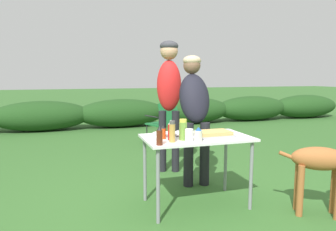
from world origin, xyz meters
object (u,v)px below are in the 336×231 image
object	(u,v)px
folding_table	(196,144)
hot_sauce_bottle	(163,132)
food_tray	(214,134)
bbq_sauce_bottle	(159,136)
plate_stack	(162,134)
ketchup_bottle	(171,130)
mixing_bowl	(182,133)
dog	(324,164)
spice_jar	(172,132)
standing_person_in_navy_coat	(169,89)
camp_chair_green_behind_table	(164,121)
standing_person_with_beanie	(194,105)
paper_cup_stack	(189,135)
relish_jar	(183,130)
mayo_bottle	(198,135)

from	to	relation	value
folding_table	hot_sauce_bottle	size ratio (longest dim) A/B	8.20
food_tray	bbq_sauce_bottle	bearing A→B (deg)	-161.32
plate_stack	ketchup_bottle	xyz separation A→B (m)	(0.02, -0.24, 0.08)
mixing_bowl	dog	xyz separation A→B (m)	(1.22, -0.65, -0.25)
spice_jar	standing_person_in_navy_coat	xyz separation A→B (m)	(0.39, 1.34, 0.34)
dog	bbq_sauce_bottle	bearing A→B (deg)	-70.99
dog	camp_chair_green_behind_table	xyz separation A→B (m)	(-0.58, 3.49, -0.05)
bbq_sauce_bottle	standing_person_in_navy_coat	size ratio (longest dim) A/B	0.10
folding_table	dog	bearing A→B (deg)	-28.38
standing_person_with_beanie	ketchup_bottle	bearing A→B (deg)	-121.75
plate_stack	standing_person_in_navy_coat	xyz separation A→B (m)	(0.39, 1.01, 0.43)
paper_cup_stack	standing_person_in_navy_coat	distance (m)	1.43
folding_table	camp_chair_green_behind_table	world-z (taller)	camp_chair_green_behind_table
camp_chair_green_behind_table	spice_jar	bearing A→B (deg)	-128.05
bbq_sauce_bottle	spice_jar	bearing A→B (deg)	29.60
paper_cup_stack	dog	bearing A→B (deg)	-17.69
mixing_bowl	hot_sauce_bottle	world-z (taller)	hot_sauce_bottle
folding_table	spice_jar	xyz separation A→B (m)	(-0.32, -0.17, 0.18)
ketchup_bottle	paper_cup_stack	bearing A→B (deg)	-36.59
plate_stack	camp_chair_green_behind_table	distance (m)	2.88
food_tray	standing_person_with_beanie	size ratio (longest dim) A/B	0.24
camp_chair_green_behind_table	folding_table	bearing A→B (deg)	-122.86
mixing_bowl	hot_sauce_bottle	distance (m)	0.24
relish_jar	camp_chair_green_behind_table	bearing A→B (deg)	76.93
standing_person_with_beanie	spice_jar	bearing A→B (deg)	-119.30
relish_jar	camp_chair_green_behind_table	size ratio (longest dim) A/B	0.25
relish_jar	hot_sauce_bottle	xyz separation A→B (m)	(-0.17, 0.10, -0.04)
plate_stack	dog	bearing A→B (deg)	-27.90
relish_jar	bbq_sauce_bottle	xyz separation A→B (m)	(-0.28, -0.15, -0.02)
relish_jar	standing_person_with_beanie	distance (m)	0.88
ketchup_bottle	relish_jar	bearing A→B (deg)	-13.44
ketchup_bottle	mixing_bowl	bearing A→B (deg)	39.68
hot_sauce_bottle	standing_person_in_navy_coat	world-z (taller)	standing_person_in_navy_coat
paper_cup_stack	relish_jar	xyz separation A→B (m)	(-0.03, 0.08, 0.04)
standing_person_with_beanie	standing_person_in_navy_coat	size ratio (longest dim) A/B	0.88
food_tray	camp_chair_green_behind_table	distance (m)	2.98
bbq_sauce_bottle	camp_chair_green_behind_table	xyz separation A→B (m)	(0.98, 3.16, -0.36)
relish_jar	dog	xyz separation A→B (m)	(1.28, -0.48, -0.32)
mixing_bowl	standing_person_with_beanie	world-z (taller)	standing_person_with_beanie
standing_person_with_beanie	camp_chair_green_behind_table	size ratio (longest dim) A/B	1.95
mayo_bottle	bbq_sauce_bottle	world-z (taller)	bbq_sauce_bottle
plate_stack	mixing_bowl	bearing A→B (deg)	-26.57
paper_cup_stack	relish_jar	size ratio (longest dim) A/B	0.58
bbq_sauce_bottle	camp_chair_green_behind_table	bearing A→B (deg)	72.77
standing_person_with_beanie	dog	xyz separation A→B (m)	(0.85, -1.23, -0.49)
folding_table	hot_sauce_bottle	distance (m)	0.39
folding_table	mixing_bowl	size ratio (longest dim) A/B	5.68
plate_stack	mixing_bowl	distance (m)	0.22
plate_stack	dog	world-z (taller)	plate_stack
folding_table	dog	distance (m)	1.25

